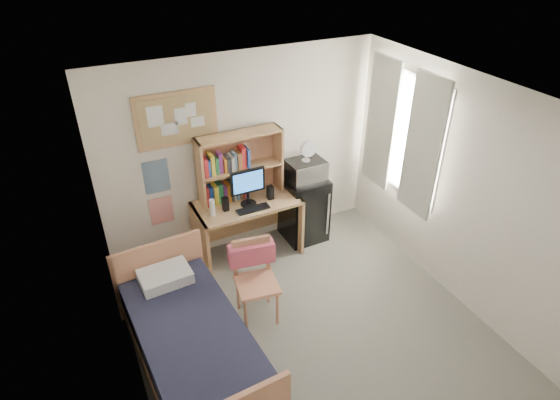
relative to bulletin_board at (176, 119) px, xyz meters
name	(u,v)px	position (x,y,z in m)	size (l,w,h in m)	color
floor	(321,344)	(0.78, -2.08, -1.93)	(3.60, 4.20, 0.02)	gray
ceiling	(337,112)	(0.78, -2.08, 0.68)	(3.60, 4.20, 0.02)	silver
wall_back	(243,155)	(0.78, 0.02, -0.62)	(3.60, 0.04, 2.60)	white
wall_left	(127,308)	(-1.02, -2.08, -0.62)	(0.04, 4.20, 2.60)	white
wall_right	(474,201)	(2.58, -2.08, -0.62)	(0.04, 4.20, 2.60)	white
window_unit	(403,134)	(2.53, -0.88, -0.32)	(0.10, 1.40, 1.70)	white
curtain_left	(423,148)	(2.50, -1.28, -0.32)	(0.04, 0.55, 1.70)	beige
curtain_right	(381,123)	(2.50, -0.48, -0.32)	(0.04, 0.55, 1.70)	beige
bulletin_board	(176,119)	(0.00, 0.00, 0.00)	(0.94, 0.03, 0.64)	tan
poster_wave	(156,177)	(-0.32, 0.01, -0.67)	(0.30, 0.01, 0.42)	#215887
poster_japan	(162,210)	(-0.32, 0.01, -1.14)	(0.28, 0.01, 0.36)	red
desk	(248,229)	(0.67, -0.33, -1.51)	(1.32, 0.66, 0.82)	tan
desk_chair	(257,284)	(0.34, -1.42, -1.44)	(0.48, 0.48, 0.96)	tan
mini_fridge	(304,208)	(1.52, -0.27, -1.46)	(0.54, 0.54, 0.92)	black
bed	(193,346)	(-0.50, -1.77, -1.65)	(0.98, 1.95, 0.54)	black
hutch	(240,166)	(0.67, -0.18, -0.66)	(1.06, 0.27, 0.87)	tan
monitor	(248,188)	(0.67, -0.39, -0.86)	(0.44, 0.03, 0.47)	black
keyboard	(253,209)	(0.68, -0.53, -1.09)	(0.41, 0.13, 0.02)	black
speaker_left	(225,204)	(0.37, -0.40, -1.01)	(0.07, 0.07, 0.17)	black
speaker_right	(270,192)	(0.97, -0.39, -1.01)	(0.07, 0.07, 0.18)	black
water_bottle	(212,208)	(0.20, -0.44, -0.99)	(0.06, 0.06, 0.22)	silver
hoodie	(251,253)	(0.36, -1.22, -1.17)	(0.50, 0.15, 0.24)	#DC536A
microwave	(306,170)	(1.52, -0.29, -0.86)	(0.47, 0.36, 0.27)	silver
desk_fan	(306,151)	(1.52, -0.29, -0.59)	(0.22, 0.22, 0.27)	silver
pillow	(165,276)	(-0.55, -1.02, -1.32)	(0.53, 0.37, 0.13)	silver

